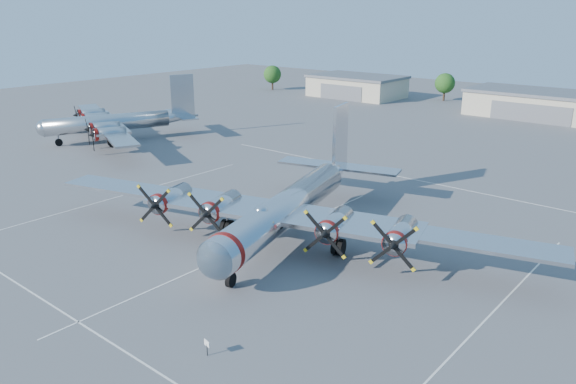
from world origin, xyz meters
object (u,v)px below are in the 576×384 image
Objects in this scene: tree_far_west at (272,74)px; main_bomber_b29 at (290,236)px; bomber_west at (118,140)px; info_placard at (207,345)px; tree_west at (445,83)px; hangar_west at (357,86)px; hangar_center at (542,104)px.

main_bomber_b29 is (71.38, -78.25, -4.22)m from tree_far_west.
bomber_west reaches higher than info_placard.
tree_west is 94.12m from main_bomber_b29.
tree_west reaches higher than hangar_west.
bomber_west is (-49.55, 13.92, 0.00)m from main_bomber_b29.
tree_west is 0.14× the size of main_bomber_b29.
hangar_west is at bearing 129.82° from info_placard.
tree_west is 6.01× the size of info_placard.
bomber_west is 66.67m from info_placard.
main_bomber_b29 is (46.38, -82.21, -2.71)m from hangar_west.
bomber_west is (-3.17, -68.29, -2.71)m from hangar_west.
bomber_west is at bearing 162.00° from info_placard.
hangar_center is 83.62m from bomber_west.
tree_west is (-25.00, 8.04, 1.51)m from hangar_center.
hangar_center is (45.00, -0.00, -0.00)m from hangar_west.
hangar_center is at bearing 106.88° from info_placard.
tree_far_west is 1.00× the size of tree_west.
tree_far_west reaches higher than main_bomber_b29.
tree_west reaches higher than bomber_west.
main_bomber_b29 is 51.47m from bomber_west.
main_bomber_b29 is (26.38, -90.25, -4.22)m from tree_west.
hangar_west reaches higher than bomber_west.
tree_west is at bearing 119.04° from info_placard.
tree_far_west is 46.57m from tree_west.
bomber_west is (-23.17, -76.33, -4.22)m from tree_west.
hangar_west is at bearing -158.11° from tree_west.
hangar_center is at bearing -0.00° from hangar_west.
main_bomber_b29 is 20.53m from info_placard.
info_placard is (8.63, -18.61, 0.78)m from main_bomber_b29.
tree_west is 0.17× the size of bomber_west.
bomber_west is 35.79× the size of info_placard.
tree_west is at bearing 21.89° from hangar_west.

